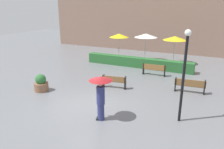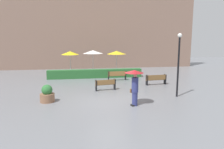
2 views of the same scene
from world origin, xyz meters
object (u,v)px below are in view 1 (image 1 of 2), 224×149
Objects in this scene: pedestrian_with_umbrella at (101,91)px; planter_pot at (41,84)px; patio_umbrella_yellow_far at (175,38)px; bench_far_right at (190,85)px; patio_umbrella_yellow at (119,36)px; bench_mid_center at (114,81)px; patio_umbrella_white at (146,36)px; bench_back_row at (154,69)px; lamp_post at (184,68)px.

pedestrian_with_umbrella is 1.91× the size of planter_pot.
bench_far_right is at bearing -71.52° from patio_umbrella_yellow_far.
patio_umbrella_yellow is at bearing 141.47° from bench_far_right.
patio_umbrella_white reaches higher than bench_mid_center.
patio_umbrella_white is at bearing 116.06° from bench_back_row.
patio_umbrella_yellow_far reaches higher than bench_far_right.
planter_pot is at bearing -96.80° from patio_umbrella_yellow.
bench_mid_center is 8.02m from patio_umbrella_white.
planter_pot is (-5.07, 1.54, -0.93)m from pedestrian_with_umbrella.
pedestrian_with_umbrella is (1.15, -3.92, 0.90)m from bench_mid_center.
bench_far_right is 8.32m from patio_umbrella_white.
planter_pot is (-5.52, -6.15, -0.05)m from bench_back_row.
pedestrian_with_umbrella is 0.80× the size of patio_umbrella_yellow.
patio_umbrella_yellow is (-7.28, 5.80, 1.89)m from bench_far_right.
bench_mid_center is 1.48× the size of planter_pot.
bench_far_right is (4.49, 1.29, 0.01)m from bench_mid_center.
patio_umbrella_yellow_far reaches higher than planter_pot.
bench_back_row reaches higher than bench_far_right.
bench_far_right is 7.17m from patio_umbrella_yellow_far.
bench_back_row is 1.64× the size of planter_pot.
bench_far_right reaches higher than bench_mid_center.
bench_mid_center is 0.63× the size of patio_umbrella_yellow_far.
planter_pot is at bearing -131.89° from bench_back_row.
pedestrian_with_umbrella reaches higher than bench_mid_center.
patio_umbrella_yellow_far is (-2.20, 6.57, 1.85)m from bench_far_right.
patio_umbrella_white reaches higher than pedestrian_with_umbrella.
lamp_post reaches higher than bench_back_row.
bench_mid_center is 8.40m from patio_umbrella_yellow_far.
patio_umbrella_yellow_far is (2.65, 0.10, -0.10)m from patio_umbrella_white.
patio_umbrella_white is at bearing 15.61° from patio_umbrella_yellow.
bench_mid_center is 4.10m from bench_back_row.
pedestrian_with_umbrella is at bearing -93.33° from bench_back_row.
planter_pot is (-8.41, -3.67, -0.04)m from bench_far_right.
lamp_post is 12.04m from patio_umbrella_yellow.
lamp_post reaches higher than pedestrian_with_umbrella.
bench_back_row is at bearing -99.66° from patio_umbrella_yellow_far.
patio_umbrella_white is (-4.84, 10.27, -0.09)m from lamp_post.
patio_umbrella_yellow is (-3.94, 11.00, 1.00)m from pedestrian_with_umbrella.
patio_umbrella_yellow is at bearing 142.97° from bench_back_row.
bench_mid_center is 0.61× the size of patio_umbrella_white.
patio_umbrella_white is 1.04× the size of patio_umbrella_yellow_far.
pedestrian_with_umbrella is at bearing -122.68° from bench_far_right.
lamp_post is at bearing -52.79° from patio_umbrella_yellow.
bench_back_row is at bearing -63.94° from patio_umbrella_white.
planter_pot reaches higher than bench_far_right.
patio_umbrella_yellow_far is (0.70, 4.09, 1.84)m from bench_back_row.
pedestrian_with_umbrella reaches higher than bench_back_row.
planter_pot is at bearing 163.08° from pedestrian_with_umbrella.
bench_far_right is 4.31m from lamp_post.
planter_pot reaches higher than bench_mid_center.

